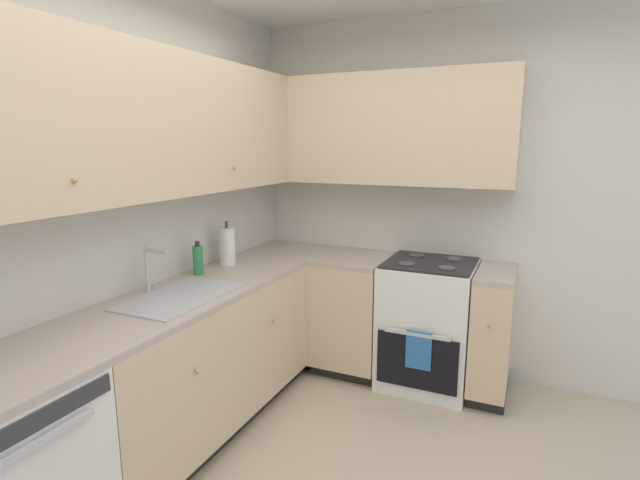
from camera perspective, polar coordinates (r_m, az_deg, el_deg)
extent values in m
cube|color=silver|center=(2.74, -25.90, 1.68)|extent=(3.84, 0.05, 2.63)
cube|color=silver|center=(3.68, 15.56, 4.60)|extent=(0.05, 3.12, 2.63)
cube|color=#333333|center=(1.98, -30.01, -17.78)|extent=(0.55, 0.01, 0.07)
cube|color=silver|center=(2.00, -29.55, -19.67)|extent=(0.36, 0.02, 0.02)
cube|color=beige|center=(3.04, -14.38, -13.27)|extent=(1.73, 0.60, 0.77)
cube|color=black|center=(3.26, -14.43, -20.06)|extent=(1.73, 0.54, 0.09)
sphere|color=tan|center=(2.53, -14.39, -14.88)|extent=(0.02, 0.02, 0.02)
sphere|color=tan|center=(3.11, -5.49, -9.51)|extent=(0.02, 0.02, 0.02)
cube|color=#B7A89E|center=(2.89, -14.81, -6.02)|extent=(2.93, 0.60, 0.03)
cube|color=beige|center=(3.73, 3.91, -8.23)|extent=(0.60, 0.51, 0.77)
cube|color=black|center=(3.92, 3.99, -14.03)|extent=(0.54, 0.51, 0.09)
cube|color=beige|center=(3.53, 19.80, -10.07)|extent=(0.60, 0.24, 0.77)
cube|color=black|center=(3.73, 19.38, -16.08)|extent=(0.54, 0.24, 0.09)
sphere|color=tan|center=(3.18, 19.48, -9.60)|extent=(0.02, 0.02, 0.02)
cube|color=#B7A89E|center=(3.61, 4.00, -2.21)|extent=(0.60, 0.51, 0.03)
cube|color=#B7A89E|center=(3.41, 20.25, -3.74)|extent=(0.60, 0.24, 0.03)
cube|color=white|center=(3.61, 12.70, -9.63)|extent=(0.64, 0.62, 0.89)
cube|color=black|center=(3.38, 11.40, -14.06)|extent=(0.02, 0.55, 0.38)
cube|color=silver|center=(3.27, 11.45, -10.92)|extent=(0.02, 0.43, 0.02)
cube|color=black|center=(3.47, 13.03, -2.63)|extent=(0.59, 0.60, 0.01)
cube|color=white|center=(3.75, 14.02, -0.56)|extent=(0.03, 0.60, 0.15)
cylinder|color=#4C4C4C|center=(3.31, 14.85, -3.22)|extent=(0.11, 0.11, 0.01)
cylinder|color=#4C4C4C|center=(3.37, 10.27, -2.79)|extent=(0.11, 0.11, 0.01)
cylinder|color=#4C4C4C|center=(3.58, 15.63, -2.16)|extent=(0.11, 0.11, 0.01)
cylinder|color=#4C4C4C|center=(3.63, 11.38, -1.78)|extent=(0.11, 0.11, 0.01)
cube|color=#2D6BB2|center=(3.31, 11.63, -12.73)|extent=(0.02, 0.17, 0.26)
cube|color=beige|center=(2.74, -20.31, 12.78)|extent=(2.61, 0.32, 0.78)
sphere|color=tan|center=(2.23, -27.12, 6.31)|extent=(0.02, 0.02, 0.02)
sphere|color=tan|center=(3.08, -10.12, 8.43)|extent=(0.02, 0.02, 0.02)
cube|color=beige|center=(3.61, 6.80, 12.89)|extent=(0.32, 1.94, 0.78)
cube|color=#B7B7BC|center=(2.77, -16.21, -6.44)|extent=(0.68, 0.40, 0.01)
cube|color=gray|center=(2.78, -16.16, -7.41)|extent=(0.63, 0.36, 0.09)
cube|color=#99999E|center=(2.78, -16.17, -7.14)|extent=(0.02, 0.35, 0.06)
cylinder|color=silver|center=(2.88, -19.83, -3.38)|extent=(0.02, 0.02, 0.26)
cylinder|color=silver|center=(2.81, -18.90, -1.22)|extent=(0.02, 0.15, 0.02)
cylinder|color=silver|center=(2.94, -19.03, -5.01)|extent=(0.02, 0.02, 0.06)
cylinder|color=#338C4C|center=(3.18, -14.28, -2.35)|extent=(0.07, 0.07, 0.19)
cylinder|color=#262626|center=(3.16, -14.38, -0.44)|extent=(0.03, 0.03, 0.03)
cylinder|color=white|center=(3.39, -10.96, -0.75)|extent=(0.11, 0.11, 0.26)
cylinder|color=#3F3F3F|center=(3.39, -10.97, -0.41)|extent=(0.02, 0.02, 0.32)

